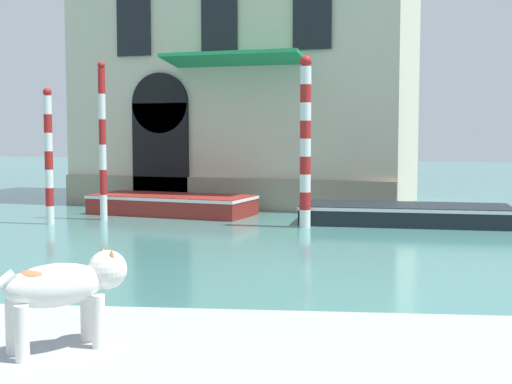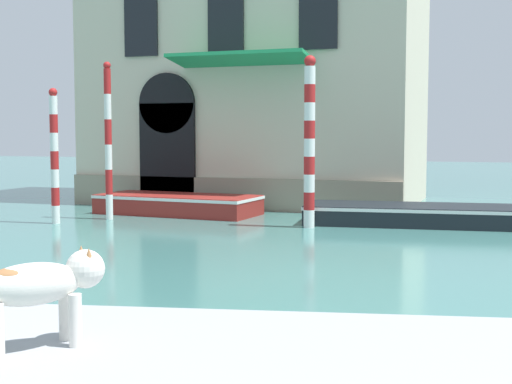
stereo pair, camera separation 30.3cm
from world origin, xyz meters
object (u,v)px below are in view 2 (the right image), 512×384
(mooring_pole_2, at_px, (309,141))
(boat_moored_near_palazzo, at_px, (178,204))
(boat_moored_far, at_px, (409,214))
(dog_on_deck, at_px, (43,285))
(mooring_pole_0, at_px, (54,156))
(mooring_pole_1, at_px, (108,141))

(mooring_pole_2, bearing_deg, boat_moored_near_palazzo, 159.86)
(boat_moored_near_palazzo, bearing_deg, mooring_pole_2, -16.07)
(boat_moored_near_palazzo, height_order, boat_moored_far, boat_moored_near_palazzo)
(dog_on_deck, xyz_separation_m, mooring_pole_0, (-7.40, 10.75, 0.56))
(dog_on_deck, distance_m, mooring_pole_1, 13.72)
(dog_on_deck, height_order, mooring_pole_1, mooring_pole_1)
(boat_moored_far, distance_m, mooring_pole_1, 8.00)
(mooring_pole_1, height_order, mooring_pole_2, mooring_pole_1)
(boat_moored_near_palazzo, distance_m, boat_moored_far, 6.44)
(boat_moored_far, distance_m, mooring_pole_0, 9.01)
(dog_on_deck, relative_size, mooring_pole_1, 0.23)
(mooring_pole_0, bearing_deg, boat_moored_far, 18.31)
(dog_on_deck, xyz_separation_m, boat_moored_near_palazzo, (-5.41, 13.68, -0.87))
(boat_moored_far, height_order, mooring_pole_0, mooring_pole_0)
(dog_on_deck, relative_size, mooring_pole_0, 0.28)
(boat_moored_far, xyz_separation_m, mooring_pole_1, (-7.63, -1.55, 1.82))
(boat_moored_near_palazzo, distance_m, mooring_pole_0, 3.82)
(mooring_pole_0, distance_m, mooring_pole_1, 1.52)
(boat_moored_near_palazzo, relative_size, mooring_pole_1, 1.13)
(boat_moored_far, xyz_separation_m, mooring_pole_2, (-2.22, -1.41, 1.82))
(boat_moored_far, xyz_separation_m, mooring_pole_0, (-8.44, -2.79, 1.46))
(boat_moored_near_palazzo, relative_size, mooring_pole_0, 1.37)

